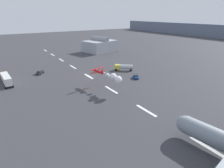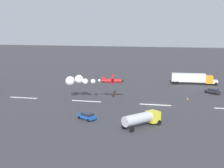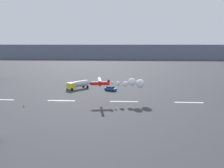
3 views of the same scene
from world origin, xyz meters
name	(u,v)px [view 2 (image 2 of 3)]	position (x,y,z in m)	size (l,w,h in m)	color
ground_plane	(155,105)	(0.00, 0.00, 0.00)	(440.00, 440.00, 0.00)	#38383D
runway_stripe_4	(155,105)	(0.00, 0.00, 0.01)	(8.00, 0.90, 0.01)	white
runway_stripe_5	(86,101)	(18.25, 0.00, 0.01)	(8.00, 0.90, 0.01)	white
runway_stripe_6	(24,98)	(36.50, 0.00, 0.01)	(8.00, 0.90, 0.01)	white
stunt_biplane_red	(83,80)	(19.38, -0.54, 5.45)	(15.58, 7.03, 2.88)	red
semi_truck_orange	(193,78)	(-10.04, -31.05, 2.13)	(15.29, 3.71, 3.70)	silver
fuel_tanker_truck	(142,118)	(1.14, 18.27, 1.74)	(7.39, 8.02, 2.90)	yellow
followme_car_yellow	(213,91)	(-15.43, -17.06, 0.81)	(4.59, 4.29, 1.52)	#262628
airport_staff_sedan	(87,116)	(13.23, 15.88, 0.81)	(4.55, 3.73, 1.52)	#194CA5
traffic_cone_near	(188,98)	(-8.05, -7.46, 0.38)	(0.44, 0.44, 0.75)	orange
traffic_cone_far	(114,94)	(12.48, -8.29, 0.38)	(0.44, 0.44, 0.75)	orange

